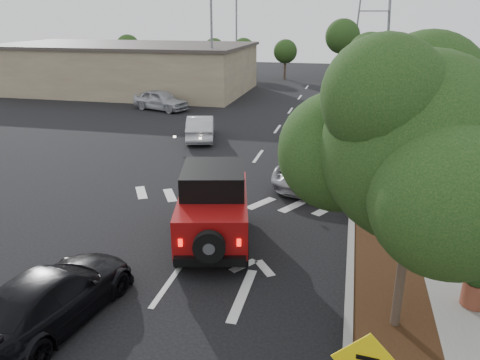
% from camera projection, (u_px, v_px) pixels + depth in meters
% --- Properties ---
extents(ground, '(120.00, 120.00, 0.00)m').
position_uv_depth(ground, '(168.00, 285.00, 12.15)').
color(ground, black).
rests_on(ground, ground).
extents(curb, '(0.20, 70.00, 0.15)m').
position_uv_depth(curb, '(353.00, 161.00, 22.12)').
color(curb, '#9E9B93').
rests_on(curb, ground).
extents(planting_strip, '(1.80, 70.00, 0.12)m').
position_uv_depth(planting_strip, '(375.00, 163.00, 21.91)').
color(planting_strip, black).
rests_on(planting_strip, ground).
extents(sidewalk, '(2.00, 70.00, 0.12)m').
position_uv_depth(sidewalk, '(418.00, 166.00, 21.49)').
color(sidewalk, gray).
rests_on(sidewalk, ground).
extents(hedge, '(0.80, 70.00, 0.80)m').
position_uv_depth(hedge, '(452.00, 161.00, 21.07)').
color(hedge, black).
rests_on(hedge, ground).
extents(commercial_building, '(22.00, 12.00, 4.00)m').
position_uv_depth(commercial_building, '(125.00, 68.00, 42.49)').
color(commercial_building, '#86735C').
rests_on(commercial_building, ground).
extents(transmission_tower, '(7.00, 4.00, 28.00)m').
position_uv_depth(transmission_tower, '(368.00, 74.00, 54.85)').
color(transmission_tower, slate).
rests_on(transmission_tower, ground).
extents(street_tree_near, '(3.80, 3.80, 5.92)m').
position_uv_depth(street_tree_near, '(394.00, 328.00, 10.47)').
color(street_tree_near, black).
rests_on(street_tree_near, ground).
extents(street_tree_mid, '(3.20, 3.20, 5.32)m').
position_uv_depth(street_tree_mid, '(380.00, 209.00, 16.89)').
color(street_tree_mid, black).
rests_on(street_tree_mid, ground).
extents(street_tree_far, '(3.40, 3.40, 5.62)m').
position_uv_depth(street_tree_far, '(374.00, 158.00, 22.85)').
color(street_tree_far, black).
rests_on(street_tree_far, ground).
extents(light_pole_a, '(2.00, 0.22, 9.00)m').
position_uv_depth(light_pole_a, '(213.00, 102.00, 37.41)').
color(light_pole_a, slate).
rests_on(light_pole_a, ground).
extents(light_pole_b, '(2.00, 0.22, 9.00)m').
position_uv_depth(light_pole_b, '(237.00, 82.00, 48.63)').
color(light_pole_b, slate).
rests_on(light_pole_b, ground).
extents(red_jeep, '(2.91, 4.73, 2.32)m').
position_uv_depth(red_jeep, '(214.00, 204.00, 14.20)').
color(red_jeep, black).
rests_on(red_jeep, ground).
extents(silver_suv_ahead, '(3.88, 5.88, 1.50)m').
position_uv_depth(silver_suv_ahead, '(319.00, 165.00, 19.33)').
color(silver_suv_ahead, '#9FA1A6').
rests_on(silver_suv_ahead, ground).
extents(black_suv_oncoming, '(2.43, 4.73, 1.31)m').
position_uv_depth(black_suv_oncoming, '(52.00, 296.00, 10.49)').
color(black_suv_oncoming, black).
rests_on(black_suv_oncoming, ground).
extents(silver_sedan_oncoming, '(2.50, 4.36, 1.36)m').
position_uv_depth(silver_sedan_oncoming, '(201.00, 127.00, 26.08)').
color(silver_sedan_oncoming, '#B8BAC1').
rests_on(silver_sedan_oncoming, ground).
extents(parked_suv, '(4.67, 3.07, 1.48)m').
position_uv_depth(parked_suv, '(161.00, 100.00, 34.16)').
color(parked_suv, '#AAACB2').
rests_on(parked_suv, ground).
extents(terracotta_planter, '(0.75, 0.75, 1.31)m').
position_uv_depth(terracotta_planter, '(478.00, 277.00, 10.85)').
color(terracotta_planter, brown).
rests_on(terracotta_planter, ground).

